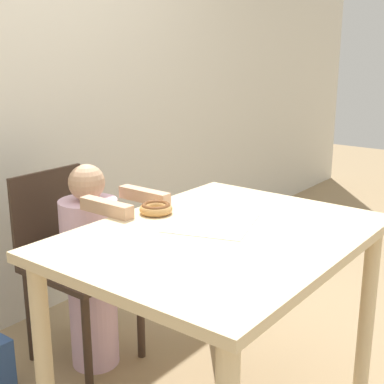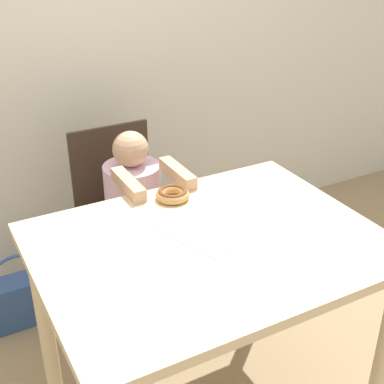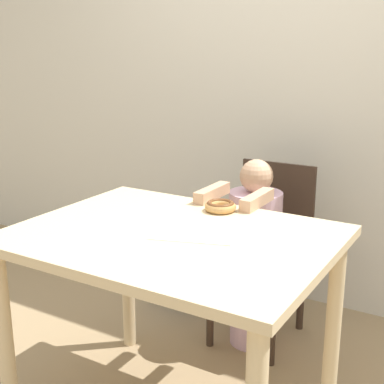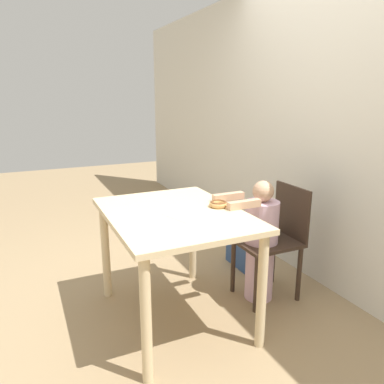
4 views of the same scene
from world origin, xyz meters
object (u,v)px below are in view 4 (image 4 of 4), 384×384
chair (274,240)px  donut (218,204)px  child_figure (260,241)px  handbag (242,253)px

chair → donut: bearing=-88.6°
child_figure → chair: bearing=90.0°
chair → handbag: chair is taller
chair → handbag: 0.61m
child_figure → donut: size_ratio=7.32×
chair → child_figure: bearing=-90.0°
chair → child_figure: child_figure is taller
donut → handbag: donut is taller
donut → handbag: (-0.53, 0.54, -0.67)m
child_figure → donut: (0.01, -0.37, 0.34)m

